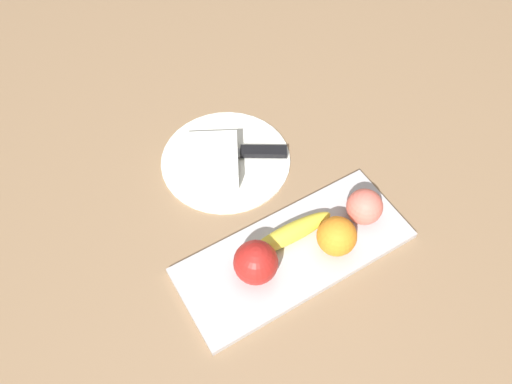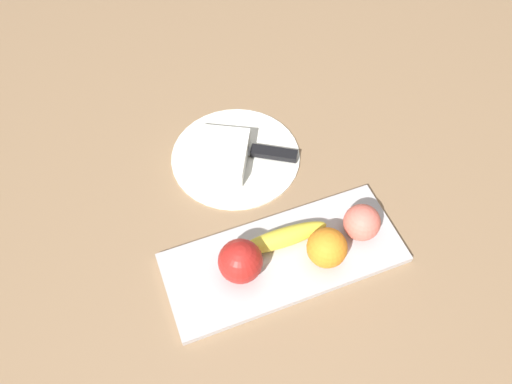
% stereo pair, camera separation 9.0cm
% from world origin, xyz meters
% --- Properties ---
extents(ground_plane, '(2.40, 2.40, 0.00)m').
position_xyz_m(ground_plane, '(0.00, 0.00, 0.00)').
color(ground_plane, '#8E6F4F').
extents(fruit_tray, '(0.40, 0.16, 0.01)m').
position_xyz_m(fruit_tray, '(0.00, 0.02, 0.01)').
color(fruit_tray, '#BCB8BA').
rests_on(fruit_tray, ground_plane).
extents(apple, '(0.07, 0.07, 0.07)m').
position_xyz_m(apple, '(0.08, 0.03, 0.05)').
color(apple, '#B0211C').
rests_on(apple, fruit_tray).
extents(banana, '(0.16, 0.04, 0.03)m').
position_xyz_m(banana, '(-0.01, 0.00, 0.03)').
color(banana, yellow).
rests_on(banana, fruit_tray).
extents(orange_near_apple, '(0.07, 0.07, 0.07)m').
position_xyz_m(orange_near_apple, '(-0.06, 0.05, 0.05)').
color(orange_near_apple, orange).
rests_on(orange_near_apple, fruit_tray).
extents(peach, '(0.06, 0.06, 0.06)m').
position_xyz_m(peach, '(-0.14, 0.03, 0.04)').
color(peach, '#EB6E5E').
rests_on(peach, fruit_tray).
extents(dinner_plate, '(0.25, 0.25, 0.01)m').
position_xyz_m(dinner_plate, '(0.00, -0.22, 0.00)').
color(dinner_plate, white).
rests_on(dinner_plate, ground_plane).
extents(folded_napkin, '(0.15, 0.15, 0.03)m').
position_xyz_m(folded_napkin, '(0.04, -0.22, 0.03)').
color(folded_napkin, white).
rests_on(folded_napkin, dinner_plate).
extents(knife, '(0.16, 0.11, 0.01)m').
position_xyz_m(knife, '(-0.06, -0.19, 0.01)').
color(knife, silver).
rests_on(knife, dinner_plate).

